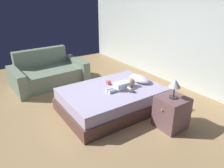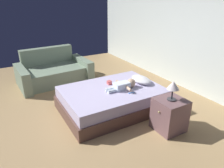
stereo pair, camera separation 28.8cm
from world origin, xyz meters
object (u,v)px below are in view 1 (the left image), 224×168
Objects in this scene: bed at (112,99)px; baby at (124,85)px; couch at (48,73)px; pillow at (139,79)px; toy_block at (108,83)px; lamp at (175,84)px; nightstand at (171,112)px; toothbrush at (133,92)px.

baby is at bearing 61.23° from bed.
baby is 0.35× the size of couch.
baby is at bearing 20.77° from couch.
toy_block is at bearing -110.87° from pillow.
baby reaches higher than pillow.
couch is at bearing -160.51° from lamp.
nightstand is (0.99, 0.29, -0.24)m from baby.
toy_block is at bearing 164.75° from bed.
couch is 3.40m from nightstand.
toothbrush is 1.74× the size of toy_block.
baby reaches higher than toy_block.
lamp is 4.16× the size of toy_block.
toy_block is (-1.32, -0.44, -0.32)m from lamp.
lamp is at bearing 19.49° from couch.
toothbrush is at bearing -159.54° from nightstand.
couch reaches higher than bed.
bed is at bearing 16.69° from couch.
pillow reaches higher than bed.
baby is 1.93× the size of lamp.
pillow is at bearing 126.11° from toothbrush.
couch is 2.02m from toy_block.
pillow reaches higher than toothbrush.
bed is 1.21m from nightstand.
couch is (-2.21, -0.84, -0.25)m from baby.
pillow is at bearing 169.88° from nightstand.
bed is 24.85× the size of toy_block.
baby is 0.37m from toy_block.
bed is 14.32× the size of toothbrush.
baby is 2.38m from couch.
pillow is 1.12m from nightstand.
bed is 0.76m from pillow.
toothbrush is 0.42× the size of lamp.
toothbrush is (0.37, 0.23, 0.24)m from bed.
lamp is at bearing 16.56° from baby.
pillow is at bearing 100.48° from baby.
toothbrush is at bearing 19.20° from couch.
toothbrush is 0.86m from lamp.
toothbrush is at bearing -53.89° from pillow.
toy_block is at bearing -161.37° from lamp.
toy_block is at bearing -155.52° from baby.
nightstand reaches higher than toy_block.
couch is 23.19× the size of toy_block.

